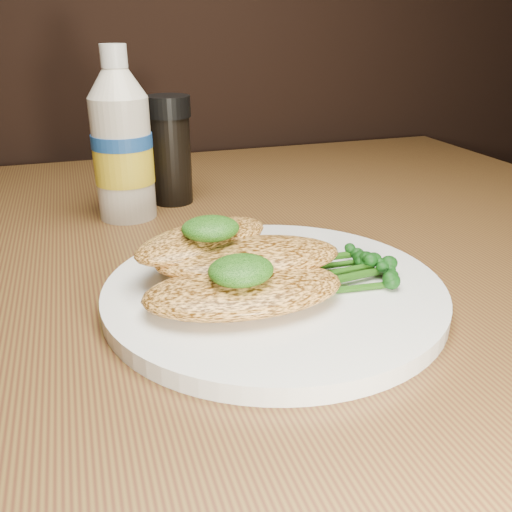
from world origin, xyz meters
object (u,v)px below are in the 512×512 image
object	(u,v)px
dining_table	(177,504)
pepper_grinder	(171,151)
plate	(274,291)
mayo_bottle	(121,135)

from	to	relation	value
dining_table	pepper_grinder	distance (m)	0.46
plate	mayo_bottle	size ratio (longest dim) A/B	1.46
dining_table	mayo_bottle	world-z (taller)	mayo_bottle
dining_table	plate	distance (m)	0.42
mayo_bottle	pepper_grinder	xyz separation A→B (m)	(0.06, 0.04, -0.03)
dining_table	pepper_grinder	world-z (taller)	pepper_grinder
dining_table	plate	xyz separation A→B (m)	(0.07, -0.16, 0.38)
mayo_bottle	dining_table	bearing A→B (deg)	-78.82
mayo_bottle	pepper_grinder	world-z (taller)	mayo_bottle
plate	mayo_bottle	distance (m)	0.28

